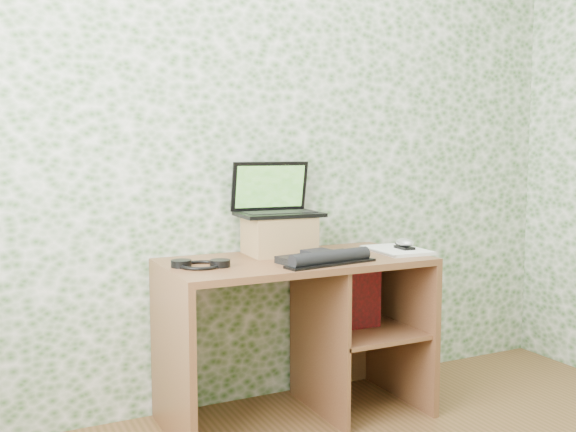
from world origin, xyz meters
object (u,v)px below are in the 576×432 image
riser (279,235)px  keyboard (324,258)px  desk (307,313)px  laptop (275,203)px  notepad (397,250)px

riser → keyboard: riser is taller
desk → riser: bearing=128.7°
desk → laptop: laptop is taller
desk → laptop: bearing=120.6°
laptop → notepad: bearing=-19.0°
riser → keyboard: bearing=-74.6°
desk → laptop: size_ratio=3.02×
keyboard → notepad: 0.48m
riser → keyboard: 0.31m
desk → riser: 0.39m
keyboard → riser: bearing=96.8°
desk → riser: riser is taller
laptop → desk: bearing=-56.2°
laptop → notepad: laptop is taller
keyboard → desk: bearing=77.6°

